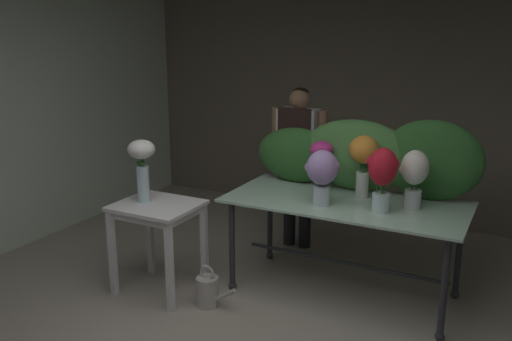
% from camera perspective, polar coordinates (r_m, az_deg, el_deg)
% --- Properties ---
extents(ground_plane, '(8.10, 8.10, 0.00)m').
position_cam_1_polar(ground_plane, '(5.02, 6.76, -10.81)').
color(ground_plane, '#9E9384').
extents(wall_back, '(5.99, 0.12, 2.95)m').
position_cam_1_polar(wall_back, '(6.33, 13.22, 8.17)').
color(wall_back, '#706656').
rests_on(wall_back, ground).
extents(wall_left, '(0.12, 3.80, 2.95)m').
position_cam_1_polar(wall_left, '(6.28, -19.48, 7.67)').
color(wall_left, silver).
rests_on(wall_left, ground).
extents(display_table_glass, '(1.90, 0.92, 0.82)m').
position_cam_1_polar(display_table_glass, '(4.47, 9.27, -4.60)').
color(display_table_glass, '#AFD3BB').
rests_on(display_table_glass, ground).
extents(side_table_white, '(0.65, 0.57, 0.76)m').
position_cam_1_polar(side_table_white, '(4.56, -10.22, -4.79)').
color(side_table_white, white).
rests_on(side_table_white, ground).
extents(florist, '(0.57, 0.24, 1.60)m').
position_cam_1_polar(florist, '(5.35, 4.43, 2.00)').
color(florist, '#232328').
rests_on(florist, ground).
extents(foliage_backdrop, '(1.93, 0.30, 0.65)m').
position_cam_1_polar(foliage_backdrop, '(4.67, 10.91, 1.45)').
color(foliage_backdrop, '#2D6028').
rests_on(foliage_backdrop, display_table_glass).
extents(vase_lilac_stock, '(0.29, 0.25, 0.44)m').
position_cam_1_polar(vase_lilac_stock, '(4.24, 6.90, -0.23)').
color(vase_lilac_stock, silver).
rests_on(vase_lilac_stock, display_table_glass).
extents(vase_ivory_freesia, '(0.22, 0.21, 0.46)m').
position_cam_1_polar(vase_ivory_freesia, '(4.28, 16.19, -0.41)').
color(vase_ivory_freesia, silver).
rests_on(vase_ivory_freesia, display_table_glass).
extents(vase_sunset_tulips, '(0.24, 0.23, 0.51)m').
position_cam_1_polar(vase_sunset_tulips, '(4.46, 11.12, 1.37)').
color(vase_sunset_tulips, silver).
rests_on(vase_sunset_tulips, display_table_glass).
extents(vase_magenta_dahlias, '(0.20, 0.19, 0.43)m').
position_cam_1_polar(vase_magenta_dahlias, '(4.57, 6.78, 1.17)').
color(vase_magenta_dahlias, silver).
rests_on(vase_magenta_dahlias, display_table_glass).
extents(vase_crimson_carnations, '(0.23, 0.22, 0.49)m').
position_cam_1_polar(vase_crimson_carnations, '(4.14, 13.09, -0.32)').
color(vase_crimson_carnations, silver).
rests_on(vase_crimson_carnations, display_table_glass).
extents(vase_white_roses_tall, '(0.22, 0.22, 0.52)m').
position_cam_1_polar(vase_white_roses_tall, '(4.51, -11.80, 0.79)').
color(vase_white_roses_tall, silver).
rests_on(vase_white_roses_tall, side_table_white).
extents(watering_can, '(0.35, 0.18, 0.34)m').
position_cam_1_polar(watering_can, '(4.46, -5.03, -12.39)').
color(watering_can, '#B7B2A8').
rests_on(watering_can, ground).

